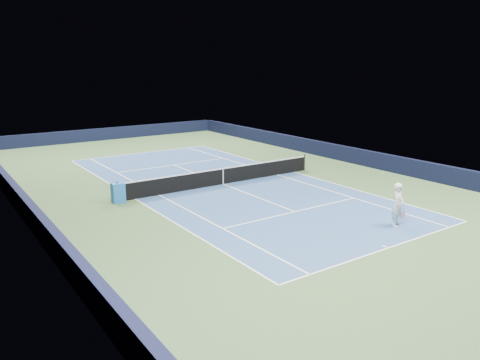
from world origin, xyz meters
TOP-DOWN VIEW (x-y plane):
  - ground at (0.00, 0.00)m, footprint 40.00×40.00m
  - wall_far at (0.00, 19.82)m, footprint 22.00×0.35m
  - wall_right at (10.82, 0.00)m, footprint 0.35×40.00m
  - wall_left at (-10.82, 0.00)m, footprint 0.35×40.00m
  - court_surface at (0.00, 0.00)m, footprint 10.97×23.77m
  - baseline_far at (0.00, 11.88)m, footprint 10.97×0.08m
  - baseline_near at (0.00, -11.88)m, footprint 10.97×0.08m
  - sideline_doubles_right at (5.49, 0.00)m, footprint 0.08×23.77m
  - sideline_doubles_left at (-5.49, 0.00)m, footprint 0.08×23.77m
  - sideline_singles_right at (4.12, 0.00)m, footprint 0.08×23.77m
  - sideline_singles_left at (-4.12, 0.00)m, footprint 0.08×23.77m
  - service_line_far at (0.00, 6.40)m, footprint 8.23×0.08m
  - service_line_near at (0.00, -6.40)m, footprint 8.23×0.08m
  - center_service_line at (0.00, 0.00)m, footprint 0.08×12.80m
  - center_mark_far at (0.00, 11.73)m, footprint 0.08×0.30m
  - center_mark_near at (0.00, -11.73)m, footprint 0.08×0.30m
  - tennis_net at (0.00, 0.00)m, footprint 12.90×0.10m
  - sponsor_cube at (-6.40, -0.05)m, footprint 0.67×0.62m
  - tennis_player at (2.37, -10.43)m, footprint 0.90×1.37m

SIDE VIEW (x-z plane):
  - ground at x=0.00m, z-range 0.00..0.00m
  - court_surface at x=0.00m, z-range 0.00..0.01m
  - baseline_far at x=0.00m, z-range 0.01..0.01m
  - baseline_near at x=0.00m, z-range 0.01..0.01m
  - sideline_doubles_right at x=5.49m, z-range 0.01..0.01m
  - sideline_doubles_left at x=-5.49m, z-range 0.01..0.01m
  - sideline_singles_right at x=4.12m, z-range 0.01..0.01m
  - sideline_singles_left at x=-4.12m, z-range 0.01..0.01m
  - service_line_far at x=0.00m, z-range 0.01..0.01m
  - service_line_near at x=0.00m, z-range 0.01..0.01m
  - center_service_line at x=0.00m, z-range 0.01..0.01m
  - center_mark_far at x=0.00m, z-range 0.01..0.01m
  - center_mark_near at x=0.00m, z-range 0.01..0.01m
  - tennis_net at x=0.00m, z-range -0.03..1.04m
  - sponsor_cube at x=-6.40m, z-range 0.00..1.03m
  - wall_far at x=0.00m, z-range 0.00..1.10m
  - wall_right at x=10.82m, z-range 0.00..1.10m
  - wall_left at x=-10.82m, z-range 0.00..1.10m
  - tennis_player at x=2.37m, z-range -0.13..2.06m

